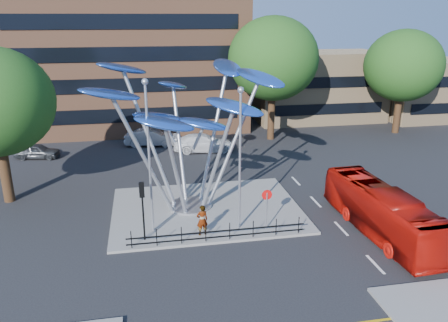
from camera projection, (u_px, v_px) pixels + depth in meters
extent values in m
plane|color=black|center=(242.00, 256.00, 22.93)|extent=(120.00, 120.00, 0.00)
cube|color=slate|center=(207.00, 209.00, 28.33)|extent=(12.00, 9.00, 0.15)
cube|color=tan|center=(317.00, 86.00, 52.42)|extent=(15.00, 8.00, 8.00)
cube|color=tan|center=(431.00, 89.00, 53.15)|extent=(12.00, 8.00, 7.00)
cylinder|color=black|center=(271.00, 111.00, 43.93)|extent=(0.70, 0.70, 5.72)
ellipsoid|color=#1D4212|center=(273.00, 59.00, 42.29)|extent=(8.80, 8.80, 8.10)
cylinder|color=black|center=(4.00, 167.00, 29.05)|extent=(0.70, 0.70, 4.84)
cylinder|color=black|center=(398.00, 109.00, 46.47)|extent=(0.70, 0.70, 5.06)
ellipsoid|color=#1D4212|center=(403.00, 66.00, 45.02)|extent=(8.00, 8.00, 7.36)
cylinder|color=#9EA0A5|center=(190.00, 205.00, 28.58)|extent=(2.80, 2.80, 0.12)
cylinder|color=#9EA0A5|center=(170.00, 153.00, 26.59)|extent=(0.24, 0.24, 7.80)
ellipsoid|color=blue|center=(110.00, 94.00, 23.87)|extent=(3.92, 2.95, 1.39)
cylinder|color=#9EA0A5|center=(184.00, 165.00, 26.58)|extent=(0.24, 0.24, 6.40)
ellipsoid|color=blue|center=(164.00, 123.00, 23.31)|extent=(3.47, 1.78, 1.31)
cylinder|color=#9EA0A5|center=(200.00, 159.00, 26.85)|extent=(0.24, 0.24, 7.00)
ellipsoid|color=blue|center=(235.00, 107.00, 24.56)|extent=(3.81, 3.11, 1.36)
cylinder|color=#9EA0A5|center=(208.00, 145.00, 27.51)|extent=(0.24, 0.24, 8.20)
ellipsoid|color=blue|center=(260.00, 78.00, 27.17)|extent=(3.52, 4.06, 1.44)
cylinder|color=#9EA0A5|center=(200.00, 139.00, 28.21)|extent=(0.24, 0.24, 8.60)
ellipsoid|color=blue|center=(227.00, 67.00, 29.10)|extent=(2.21, 3.79, 1.39)
cylinder|color=#9EA0A5|center=(184.00, 148.00, 28.32)|extent=(0.24, 0.24, 7.40)
ellipsoid|color=blue|center=(173.00, 85.00, 29.51)|extent=(3.02, 3.71, 1.34)
cylinder|color=#9EA0A5|center=(172.00, 141.00, 27.40)|extent=(0.24, 0.24, 8.80)
ellipsoid|color=blue|center=(122.00, 68.00, 26.83)|extent=(3.88, 3.60, 1.42)
ellipsoid|color=blue|center=(158.00, 117.00, 26.57)|extent=(3.40, 1.96, 1.13)
ellipsoid|color=blue|center=(204.00, 124.00, 26.61)|extent=(3.39, 2.16, 1.11)
cylinder|color=#9EA0A5|center=(149.00, 161.00, 24.02)|extent=(0.14, 0.14, 8.50)
sphere|color=#9EA0A5|center=(145.00, 82.00, 22.64)|extent=(0.36, 0.36, 0.36)
cylinder|color=#9EA0A5|center=(240.00, 163.00, 24.50)|extent=(0.14, 0.14, 8.00)
sphere|color=#9EA0A5|center=(241.00, 90.00, 23.20)|extent=(0.36, 0.36, 0.36)
cylinder|color=black|center=(143.00, 214.00, 23.84)|extent=(0.10, 0.10, 3.20)
cube|color=black|center=(142.00, 190.00, 23.39)|extent=(0.28, 0.18, 0.85)
sphere|color=#FF0C0C|center=(141.00, 185.00, 23.31)|extent=(0.18, 0.18, 0.18)
cylinder|color=#9EA0A5|center=(267.00, 211.00, 25.20)|extent=(0.08, 0.08, 2.30)
cylinder|color=red|center=(267.00, 195.00, 24.91)|extent=(0.60, 0.04, 0.60)
cube|color=white|center=(267.00, 195.00, 24.93)|extent=(0.42, 0.03, 0.10)
cylinder|color=black|center=(131.00, 240.00, 23.32)|extent=(0.05, 0.05, 1.00)
cylinder|color=black|center=(157.00, 237.00, 23.55)|extent=(0.05, 0.05, 1.00)
cylinder|color=black|center=(181.00, 235.00, 23.79)|extent=(0.05, 0.05, 1.00)
cylinder|color=black|center=(206.00, 233.00, 24.02)|extent=(0.05, 0.05, 1.00)
cylinder|color=black|center=(230.00, 231.00, 24.25)|extent=(0.05, 0.05, 1.00)
cylinder|color=black|center=(253.00, 229.00, 24.49)|extent=(0.05, 0.05, 1.00)
cylinder|color=black|center=(276.00, 227.00, 24.72)|extent=(0.05, 0.05, 1.00)
cylinder|color=black|center=(299.00, 225.00, 24.95)|extent=(0.05, 0.05, 1.00)
cube|color=black|center=(218.00, 231.00, 24.12)|extent=(10.00, 0.06, 0.06)
cube|color=black|center=(218.00, 237.00, 24.23)|extent=(10.00, 0.06, 0.06)
imported|color=#AB0F07|center=(381.00, 211.00, 25.01)|extent=(2.76, 9.95, 2.74)
imported|color=gray|center=(202.00, 220.00, 24.62)|extent=(0.73, 0.54, 1.82)
imported|color=#383B3F|center=(37.00, 151.00, 38.55)|extent=(4.03, 2.15, 1.31)
imported|color=#95989C|center=(151.00, 137.00, 42.25)|extent=(5.19, 2.43, 1.64)
imported|color=silver|center=(203.00, 143.00, 40.49)|extent=(5.71, 2.69, 1.61)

